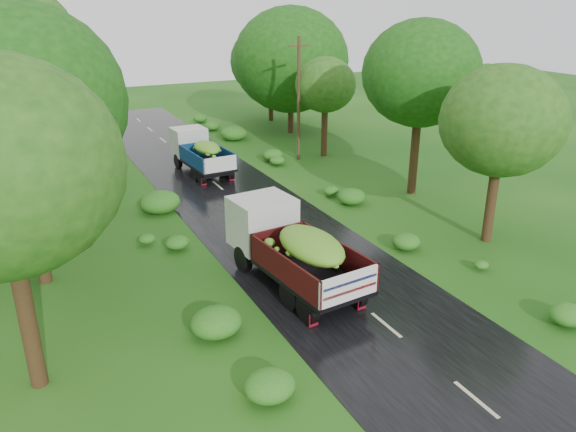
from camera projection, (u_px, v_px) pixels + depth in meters
ground at (476, 400)px, 14.72m from camera, size 120.00×120.00×0.00m
road at (369, 311)px, 18.89m from camera, size 6.50×80.00×0.02m
road_lines at (353, 297)px, 19.72m from camera, size 0.12×69.60×0.00m
truck_near at (289, 244)px, 20.23m from camera, size 2.94×6.69×2.73m
truck_far at (200, 150)px, 33.37m from camera, size 2.37×5.78×2.38m
utility_pole at (299, 98)px, 35.14m from camera, size 1.35×0.22×7.67m
trees_right at (327, 71)px, 36.63m from camera, size 5.72×30.75×7.86m
shrubs at (261, 215)px, 26.28m from camera, size 11.90×44.00×0.70m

